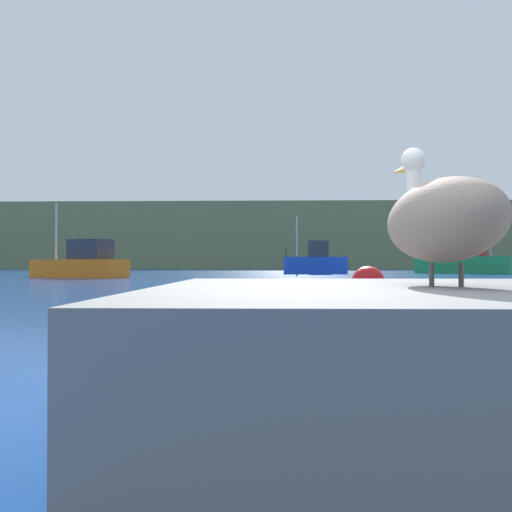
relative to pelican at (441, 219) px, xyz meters
name	(u,v)px	position (x,y,z in m)	size (l,w,h in m)	color
ground_plane	(293,401)	(-0.87, 0.04, -1.09)	(260.00, 260.00, 0.00)	navy
hillside_backdrop	(273,238)	(-0.87, 80.40, 3.79)	(140.00, 17.45, 9.75)	#6B7A51
pier_dock	(442,345)	(0.00, -0.01, -0.74)	(3.37, 3.08, 0.69)	slate
pelican	(441,219)	(0.00, 0.00, 0.00)	(0.65, 1.46, 0.91)	gray
fishing_boat_green	(464,261)	(14.53, 39.83, -0.12)	(7.28, 5.04, 4.28)	#1E8C4C
fishing_boat_orange	(82,264)	(-11.89, 26.64, -0.29)	(6.07, 3.90, 4.33)	orange
fishing_boat_blue	(316,262)	(2.42, 37.90, -0.19)	(4.90, 1.79, 4.55)	blue
mooring_buoy	(368,283)	(1.21, 8.98, -0.71)	(0.76, 0.76, 0.76)	red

